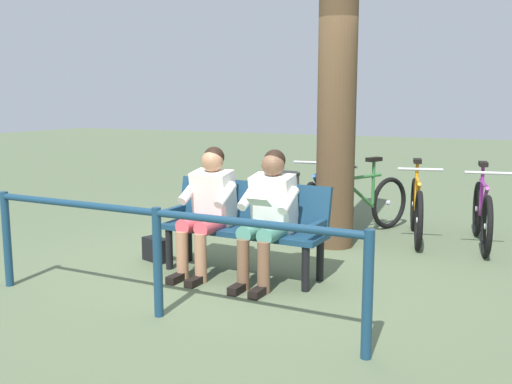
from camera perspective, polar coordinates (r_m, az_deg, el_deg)
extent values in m
plane|color=#566647|center=(5.88, -1.79, -7.29)|extent=(40.00, 40.00, 0.00)
cube|color=navy|center=(5.55, -1.35, -3.76)|extent=(1.61, 0.49, 0.05)
cube|color=navy|center=(5.66, -0.42, -1.06)|extent=(1.60, 0.19, 0.42)
cube|color=navy|center=(5.20, 6.00, -3.16)|extent=(0.07, 0.40, 0.05)
cube|color=navy|center=(5.92, -7.80, -1.69)|extent=(0.07, 0.40, 0.05)
cylinder|color=black|center=(5.15, 4.81, -7.40)|extent=(0.07, 0.07, 0.40)
cylinder|color=black|center=(5.84, -8.38, -5.47)|extent=(0.07, 0.07, 0.40)
cylinder|color=black|center=(5.45, 6.21, -6.48)|extent=(0.07, 0.07, 0.40)
cylinder|color=black|center=(6.11, -6.50, -4.78)|extent=(0.07, 0.07, 0.40)
cube|color=white|center=(5.36, 1.74, -1.11)|extent=(0.39, 0.32, 0.55)
sphere|color=brown|center=(5.29, 1.66, 2.64)|extent=(0.21, 0.21, 0.21)
sphere|color=black|center=(5.31, 1.81, 3.07)|extent=(0.20, 0.20, 0.20)
cylinder|color=#4C8C7A|center=(5.19, 1.75, -3.94)|extent=(0.16, 0.40, 0.15)
cylinder|color=brown|center=(5.08, 0.74, -7.30)|extent=(0.11, 0.11, 0.45)
cube|color=black|center=(5.05, 0.22, -9.66)|extent=(0.10, 0.22, 0.07)
cylinder|color=white|center=(5.16, 3.16, -0.82)|extent=(0.10, 0.31, 0.23)
cylinder|color=#4C8C7A|center=(5.28, -0.20, -3.71)|extent=(0.16, 0.40, 0.15)
cylinder|color=brown|center=(5.17, -1.25, -7.01)|extent=(0.11, 0.11, 0.45)
cube|color=black|center=(5.14, -1.79, -9.32)|extent=(0.10, 0.22, 0.07)
cylinder|color=white|center=(5.34, -0.75, -0.47)|extent=(0.10, 0.31, 0.23)
cube|color=silver|center=(5.09, 0.26, -0.97)|extent=(0.20, 0.13, 0.09)
cube|color=white|center=(5.67, -4.09, -0.57)|extent=(0.39, 0.32, 0.55)
sphere|color=#A87554|center=(5.60, -4.23, 2.98)|extent=(0.21, 0.21, 0.21)
sphere|color=black|center=(5.62, -4.08, 3.38)|extent=(0.20, 0.20, 0.20)
cylinder|color=#D84C59|center=(5.49, -4.27, -3.22)|extent=(0.16, 0.40, 0.15)
cylinder|color=#A87554|center=(5.39, -5.37, -6.38)|extent=(0.11, 0.11, 0.45)
cube|color=black|center=(5.36, -5.93, -8.58)|extent=(0.10, 0.22, 0.07)
cylinder|color=white|center=(5.45, -2.97, -0.27)|extent=(0.10, 0.31, 0.23)
cylinder|color=#D84C59|center=(5.60, -6.01, -3.01)|extent=(0.16, 0.40, 0.15)
cylinder|color=#A87554|center=(5.50, -7.13, -6.10)|extent=(0.11, 0.11, 0.45)
cube|color=black|center=(5.47, -7.69, -8.25)|extent=(0.10, 0.22, 0.07)
cylinder|color=white|center=(5.66, -6.45, 0.03)|extent=(0.10, 0.31, 0.23)
cube|color=black|center=(6.16, -9.62, -5.50)|extent=(0.33, 0.23, 0.24)
cylinder|color=#4C3823|center=(6.58, 7.90, 12.49)|extent=(0.42, 0.42, 4.11)
cylinder|color=slate|center=(7.04, 2.78, -1.39)|extent=(0.34, 0.34, 0.76)
cylinder|color=black|center=(6.98, 2.80, 1.78)|extent=(0.36, 0.36, 0.03)
torus|color=black|center=(6.62, 21.38, -3.11)|extent=(0.18, 0.66, 0.66)
cylinder|color=silver|center=(6.62, 21.38, -3.11)|extent=(0.06, 0.07, 0.06)
torus|color=black|center=(7.62, 20.61, -1.52)|extent=(0.18, 0.66, 0.66)
cylinder|color=silver|center=(7.62, 20.61, -1.52)|extent=(0.06, 0.07, 0.06)
cylinder|color=#8C268C|center=(7.06, 21.14, 0.77)|extent=(0.15, 0.63, 0.04)
cylinder|color=#8C268C|center=(7.01, 21.11, -0.94)|extent=(0.15, 0.59, 0.43)
cylinder|color=#8C268C|center=(7.25, 20.97, 0.34)|extent=(0.04, 0.04, 0.55)
cube|color=black|center=(7.22, 21.09, 2.54)|extent=(0.13, 0.23, 0.05)
cylinder|color=#B2B2B7|center=(6.64, 21.56, 1.72)|extent=(0.48, 0.12, 0.03)
torus|color=black|center=(6.71, 15.43, -2.65)|extent=(0.21, 0.66, 0.66)
cylinder|color=silver|center=(6.71, 15.43, -2.65)|extent=(0.06, 0.07, 0.06)
torus|color=black|center=(7.71, 15.02, -1.12)|extent=(0.21, 0.66, 0.66)
cylinder|color=silver|center=(7.71, 15.02, -1.12)|extent=(0.06, 0.07, 0.06)
cylinder|color=orange|center=(7.15, 15.34, 1.16)|extent=(0.19, 0.62, 0.04)
cylinder|color=orange|center=(7.10, 15.30, -0.53)|extent=(0.18, 0.59, 0.43)
cylinder|color=orange|center=(7.35, 15.23, 0.74)|extent=(0.04, 0.04, 0.55)
cube|color=black|center=(7.31, 15.33, 2.91)|extent=(0.14, 0.23, 0.05)
cylinder|color=#B2B2B7|center=(6.73, 15.58, 2.12)|extent=(0.47, 0.14, 0.03)
torus|color=black|center=(6.95, 7.55, -2.00)|extent=(0.33, 0.62, 0.66)
cylinder|color=silver|center=(6.95, 7.55, -2.00)|extent=(0.07, 0.08, 0.06)
torus|color=black|center=(7.72, 12.73, -1.03)|extent=(0.33, 0.62, 0.66)
cylinder|color=silver|center=(7.72, 12.73, -1.03)|extent=(0.07, 0.08, 0.06)
cylinder|color=#337238|center=(7.26, 10.36, 1.46)|extent=(0.30, 0.59, 0.04)
cylinder|color=#337238|center=(7.23, 9.90, -0.17)|extent=(0.29, 0.56, 0.43)
cylinder|color=#337238|center=(7.42, 11.26, 0.96)|extent=(0.04, 0.04, 0.55)
cube|color=black|center=(7.38, 11.33, 3.11)|extent=(0.17, 0.24, 0.05)
cylinder|color=#B2B2B7|center=(6.94, 8.22, 2.57)|extent=(0.45, 0.23, 0.03)
torus|color=black|center=(7.16, 5.26, -1.62)|extent=(0.12, 0.66, 0.66)
cylinder|color=silver|center=(7.16, 5.26, -1.62)|extent=(0.06, 0.06, 0.06)
torus|color=black|center=(8.14, 7.11, -0.35)|extent=(0.12, 0.66, 0.66)
cylinder|color=silver|center=(8.14, 7.11, -0.35)|extent=(0.06, 0.06, 0.06)
cylinder|color=#1E519E|center=(7.59, 6.30, 1.88)|extent=(0.10, 0.63, 0.04)
cylinder|color=#1E519E|center=(7.54, 6.12, 0.30)|extent=(0.10, 0.60, 0.43)
cylinder|color=#1E519E|center=(7.78, 6.61, 1.46)|extent=(0.04, 0.04, 0.55)
cube|color=black|center=(7.75, 6.65, 3.51)|extent=(0.11, 0.23, 0.05)
cylinder|color=#B2B2B7|center=(7.18, 5.53, 2.84)|extent=(0.48, 0.08, 0.03)
cylinder|color=navy|center=(3.86, 10.72, -9.75)|extent=(0.07, 0.07, 0.85)
cylinder|color=navy|center=(4.56, -9.47, -6.74)|extent=(0.07, 0.07, 0.85)
cylinder|color=navy|center=(5.66, -22.91, -4.22)|extent=(0.07, 0.07, 0.85)
cylinder|color=navy|center=(4.47, -9.60, -1.99)|extent=(3.26, 0.13, 0.06)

